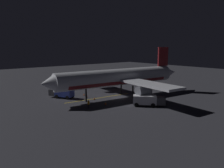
{
  "coord_description": "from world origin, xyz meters",
  "views": [
    {
      "loc": [
        -40.99,
        35.64,
        12.35
      ],
      "look_at": [
        0.0,
        2.0,
        3.5
      ],
      "focal_mm": 36.42,
      "sensor_mm": 36.0,
      "label": 1
    }
  ],
  "objects_px": {
    "airliner": "(120,78)",
    "catering_truck": "(148,101)",
    "ground_crew_worker": "(89,104)",
    "traffic_cone_near_right": "(84,94)",
    "traffic_cone_far": "(94,99)",
    "baggage_truck": "(62,93)",
    "traffic_cone_near_left": "(106,103)",
    "traffic_cone_under_wing": "(87,96)"
  },
  "relations": [
    {
      "from": "baggage_truck",
      "to": "traffic_cone_far",
      "type": "height_order",
      "value": "baggage_truck"
    },
    {
      "from": "catering_truck",
      "to": "traffic_cone_far",
      "type": "distance_m",
      "value": 12.98
    },
    {
      "from": "catering_truck",
      "to": "traffic_cone_near_left",
      "type": "distance_m",
      "value": 8.95
    },
    {
      "from": "traffic_cone_far",
      "to": "baggage_truck",
      "type": "bearing_deg",
      "value": 37.58
    },
    {
      "from": "baggage_truck",
      "to": "traffic_cone_near_right",
      "type": "xyz_separation_m",
      "value": [
        -0.77,
        -5.64,
        -1.03
      ]
    },
    {
      "from": "baggage_truck",
      "to": "traffic_cone_under_wing",
      "type": "bearing_deg",
      "value": -122.32
    },
    {
      "from": "ground_crew_worker",
      "to": "traffic_cone_near_right",
      "type": "distance_m",
      "value": 12.67
    },
    {
      "from": "traffic_cone_under_wing",
      "to": "traffic_cone_near_right",
      "type": "bearing_deg",
      "value": -15.94
    },
    {
      "from": "traffic_cone_near_right",
      "to": "ground_crew_worker",
      "type": "bearing_deg",
      "value": 151.66
    },
    {
      "from": "airliner",
      "to": "traffic_cone_far",
      "type": "height_order",
      "value": "airliner"
    },
    {
      "from": "traffic_cone_under_wing",
      "to": "traffic_cone_far",
      "type": "height_order",
      "value": "same"
    },
    {
      "from": "catering_truck",
      "to": "ground_crew_worker",
      "type": "height_order",
      "value": "catering_truck"
    },
    {
      "from": "ground_crew_worker",
      "to": "airliner",
      "type": "bearing_deg",
      "value": -71.97
    },
    {
      "from": "ground_crew_worker",
      "to": "traffic_cone_near_right",
      "type": "bearing_deg",
      "value": -28.34
    },
    {
      "from": "traffic_cone_under_wing",
      "to": "traffic_cone_far",
      "type": "xyz_separation_m",
      "value": [
        -3.22,
        0.06,
        0.0
      ]
    },
    {
      "from": "traffic_cone_near_left",
      "to": "traffic_cone_under_wing",
      "type": "bearing_deg",
      "value": -5.01
    },
    {
      "from": "airliner",
      "to": "catering_truck",
      "type": "bearing_deg",
      "value": 172.52
    },
    {
      "from": "airliner",
      "to": "ground_crew_worker",
      "type": "relative_size",
      "value": 22.48
    },
    {
      "from": "baggage_truck",
      "to": "traffic_cone_near_left",
      "type": "height_order",
      "value": "baggage_truck"
    },
    {
      "from": "airliner",
      "to": "ground_crew_worker",
      "type": "xyz_separation_m",
      "value": [
        -3.87,
        11.9,
        -3.9
      ]
    },
    {
      "from": "traffic_cone_far",
      "to": "airliner",
      "type": "bearing_deg",
      "value": -104.08
    },
    {
      "from": "catering_truck",
      "to": "traffic_cone_under_wing",
      "type": "bearing_deg",
      "value": 19.23
    },
    {
      "from": "catering_truck",
      "to": "traffic_cone_far",
      "type": "relative_size",
      "value": 11.17
    },
    {
      "from": "catering_truck",
      "to": "traffic_cone_under_wing",
      "type": "xyz_separation_m",
      "value": [
        15.03,
        5.24,
        -0.94
      ]
    },
    {
      "from": "airliner",
      "to": "baggage_truck",
      "type": "height_order",
      "value": "airliner"
    },
    {
      "from": "traffic_cone_near_left",
      "to": "traffic_cone_far",
      "type": "relative_size",
      "value": 1.0
    },
    {
      "from": "ground_crew_worker",
      "to": "traffic_cone_under_wing",
      "type": "distance_m",
      "value": 10.28
    },
    {
      "from": "baggage_truck",
      "to": "traffic_cone_near_right",
      "type": "height_order",
      "value": "baggage_truck"
    },
    {
      "from": "ground_crew_worker",
      "to": "traffic_cone_far",
      "type": "distance_m",
      "value": 7.67
    },
    {
      "from": "traffic_cone_under_wing",
      "to": "traffic_cone_far",
      "type": "bearing_deg",
      "value": 178.85
    },
    {
      "from": "traffic_cone_far",
      "to": "traffic_cone_near_right",
      "type": "bearing_deg",
      "value": -7.56
    },
    {
      "from": "airliner",
      "to": "baggage_truck",
      "type": "xyz_separation_m",
      "value": [
        8.03,
        11.53,
        -3.51
      ]
    },
    {
      "from": "ground_crew_worker",
      "to": "baggage_truck",
      "type": "bearing_deg",
      "value": -1.77
    },
    {
      "from": "traffic_cone_under_wing",
      "to": "airliner",
      "type": "bearing_deg",
      "value": -126.64
    },
    {
      "from": "traffic_cone_near_right",
      "to": "traffic_cone_near_left",
      "type": "bearing_deg",
      "value": 172.53
    },
    {
      "from": "traffic_cone_under_wing",
      "to": "catering_truck",
      "type": "bearing_deg",
      "value": -160.77
    },
    {
      "from": "airliner",
      "to": "traffic_cone_near_right",
      "type": "relative_size",
      "value": 71.13
    },
    {
      "from": "baggage_truck",
      "to": "catering_truck",
      "type": "distance_m",
      "value": 20.83
    },
    {
      "from": "traffic_cone_far",
      "to": "catering_truck",
      "type": "bearing_deg",
      "value": -155.79
    },
    {
      "from": "traffic_cone_near_left",
      "to": "ground_crew_worker",
      "type": "bearing_deg",
      "value": 93.98
    },
    {
      "from": "catering_truck",
      "to": "traffic_cone_far",
      "type": "height_order",
      "value": "catering_truck"
    },
    {
      "from": "airliner",
      "to": "traffic_cone_far",
      "type": "xyz_separation_m",
      "value": [
        1.67,
        6.64,
        -4.53
      ]
    }
  ]
}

